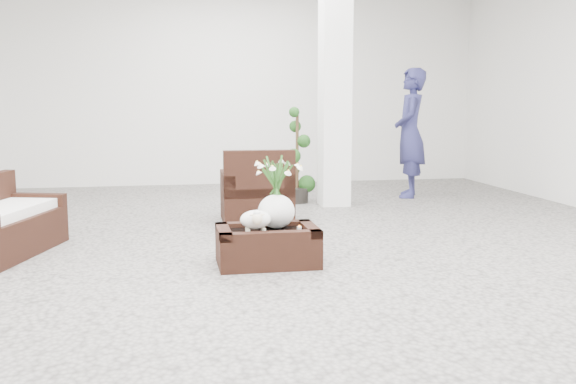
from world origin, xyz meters
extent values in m
plane|color=gray|center=(0.00, 0.00, 0.00)|extent=(11.00, 11.00, 0.00)
cube|color=white|center=(1.20, 2.80, 1.75)|extent=(0.40, 0.40, 3.50)
cube|color=black|center=(-0.24, -0.39, 0.16)|extent=(0.90, 0.60, 0.31)
ellipsoid|color=white|center=(-0.36, -0.49, 0.42)|extent=(0.28, 0.23, 0.21)
cylinder|color=white|center=(0.06, -0.37, 0.33)|extent=(0.04, 0.04, 0.03)
cube|color=black|center=(-0.05, 1.79, 0.45)|extent=(0.86, 0.83, 0.90)
cube|color=black|center=(-2.70, 0.45, 0.38)|extent=(1.05, 1.54, 0.75)
imported|color=navy|center=(2.55, 3.37, 0.99)|extent=(0.69, 0.84, 1.98)
camera|label=1|loc=(-1.09, -6.02, 1.47)|focal=40.03mm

